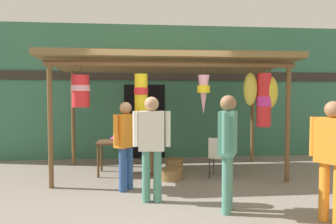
{
  "coord_description": "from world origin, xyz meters",
  "views": [
    {
      "loc": [
        -0.38,
        -5.55,
        1.66
      ],
      "look_at": [
        0.24,
        1.21,
        1.32
      ],
      "focal_mm": 32.02,
      "sensor_mm": 36.0,
      "label": 1
    }
  ],
  "objects_px": {
    "vendor_in_orange": "(152,140)",
    "passerby_at_right": "(126,139)",
    "folding_chair": "(219,154)",
    "display_table": "(126,145)",
    "customer_foreground": "(332,152)",
    "wicker_basket_by_table": "(174,165)",
    "wicker_basket_spare": "(170,174)",
    "flower_heap_on_table": "(126,138)",
    "shopper_by_bananas": "(228,143)"
  },
  "relations": [
    {
      "from": "vendor_in_orange",
      "to": "passerby_at_right",
      "type": "bearing_deg",
      "value": 124.26
    },
    {
      "from": "folding_chair",
      "to": "passerby_at_right",
      "type": "height_order",
      "value": "passerby_at_right"
    },
    {
      "from": "display_table",
      "to": "passerby_at_right",
      "type": "height_order",
      "value": "passerby_at_right"
    },
    {
      "from": "vendor_in_orange",
      "to": "display_table",
      "type": "bearing_deg",
      "value": 105.3
    },
    {
      "from": "customer_foreground",
      "to": "display_table",
      "type": "bearing_deg",
      "value": 135.06
    },
    {
      "from": "passerby_at_right",
      "to": "vendor_in_orange",
      "type": "bearing_deg",
      "value": -55.74
    },
    {
      "from": "wicker_basket_by_table",
      "to": "wicker_basket_spare",
      "type": "relative_size",
      "value": 0.83
    },
    {
      "from": "customer_foreground",
      "to": "vendor_in_orange",
      "type": "bearing_deg",
      "value": 156.57
    },
    {
      "from": "flower_heap_on_table",
      "to": "display_table",
      "type": "bearing_deg",
      "value": -80.27
    },
    {
      "from": "wicker_basket_spare",
      "to": "wicker_basket_by_table",
      "type": "bearing_deg",
      "value": 76.06
    },
    {
      "from": "wicker_basket_spare",
      "to": "passerby_at_right",
      "type": "height_order",
      "value": "passerby_at_right"
    },
    {
      "from": "folding_chair",
      "to": "wicker_basket_spare",
      "type": "relative_size",
      "value": 1.79
    },
    {
      "from": "folding_chair",
      "to": "shopper_by_bananas",
      "type": "relative_size",
      "value": 0.5
    },
    {
      "from": "wicker_basket_by_table",
      "to": "vendor_in_orange",
      "type": "bearing_deg",
      "value": -106.92
    },
    {
      "from": "customer_foreground",
      "to": "flower_heap_on_table",
      "type": "bearing_deg",
      "value": 134.92
    },
    {
      "from": "flower_heap_on_table",
      "to": "vendor_in_orange",
      "type": "height_order",
      "value": "vendor_in_orange"
    },
    {
      "from": "flower_heap_on_table",
      "to": "wicker_basket_spare",
      "type": "bearing_deg",
      "value": -30.83
    },
    {
      "from": "display_table",
      "to": "vendor_in_orange",
      "type": "relative_size",
      "value": 0.73
    },
    {
      "from": "flower_heap_on_table",
      "to": "passerby_at_right",
      "type": "height_order",
      "value": "passerby_at_right"
    },
    {
      "from": "vendor_in_orange",
      "to": "passerby_at_right",
      "type": "relative_size",
      "value": 1.06
    },
    {
      "from": "vendor_in_orange",
      "to": "shopper_by_bananas",
      "type": "bearing_deg",
      "value": -25.58
    },
    {
      "from": "folding_chair",
      "to": "wicker_basket_by_table",
      "type": "xyz_separation_m",
      "value": [
        -0.86,
        0.63,
        -0.36
      ]
    },
    {
      "from": "wicker_basket_by_table",
      "to": "customer_foreground",
      "type": "distance_m",
      "value": 3.47
    },
    {
      "from": "folding_chair",
      "to": "vendor_in_orange",
      "type": "bearing_deg",
      "value": -138.75
    },
    {
      "from": "wicker_basket_by_table",
      "to": "vendor_in_orange",
      "type": "relative_size",
      "value": 0.23
    },
    {
      "from": "passerby_at_right",
      "to": "display_table",
      "type": "bearing_deg",
      "value": 92.88
    },
    {
      "from": "folding_chair",
      "to": "shopper_by_bananas",
      "type": "height_order",
      "value": "shopper_by_bananas"
    },
    {
      "from": "shopper_by_bananas",
      "to": "folding_chair",
      "type": "bearing_deg",
      "value": 78.62
    },
    {
      "from": "flower_heap_on_table",
      "to": "passerby_at_right",
      "type": "xyz_separation_m",
      "value": [
        0.06,
        -1.18,
        0.15
      ]
    },
    {
      "from": "display_table",
      "to": "wicker_basket_spare",
      "type": "distance_m",
      "value": 1.18
    },
    {
      "from": "vendor_in_orange",
      "to": "shopper_by_bananas",
      "type": "xyz_separation_m",
      "value": [
        1.07,
        -0.51,
        0.01
      ]
    },
    {
      "from": "wicker_basket_spare",
      "to": "vendor_in_orange",
      "type": "bearing_deg",
      "value": -108.29
    },
    {
      "from": "wicker_basket_spare",
      "to": "customer_foreground",
      "type": "xyz_separation_m",
      "value": [
        1.9,
        -2.28,
        0.84
      ]
    },
    {
      "from": "folding_chair",
      "to": "wicker_basket_by_table",
      "type": "distance_m",
      "value": 1.12
    },
    {
      "from": "folding_chair",
      "to": "display_table",
      "type": "bearing_deg",
      "value": 163.93
    },
    {
      "from": "flower_heap_on_table",
      "to": "wicker_basket_spare",
      "type": "distance_m",
      "value": 1.26
    },
    {
      "from": "display_table",
      "to": "customer_foreground",
      "type": "height_order",
      "value": "customer_foreground"
    },
    {
      "from": "customer_foreground",
      "to": "wicker_basket_spare",
      "type": "bearing_deg",
      "value": 129.84
    },
    {
      "from": "folding_chair",
      "to": "wicker_basket_spare",
      "type": "height_order",
      "value": "folding_chair"
    },
    {
      "from": "wicker_basket_by_table",
      "to": "display_table",
      "type": "bearing_deg",
      "value": -176.12
    },
    {
      "from": "display_table",
      "to": "wicker_basket_by_table",
      "type": "relative_size",
      "value": 3.11
    },
    {
      "from": "display_table",
      "to": "customer_foreground",
      "type": "xyz_separation_m",
      "value": [
        2.82,
        -2.81,
        0.32
      ]
    },
    {
      "from": "wicker_basket_by_table",
      "to": "flower_heap_on_table",
      "type": "bearing_deg",
      "value": -177.05
    },
    {
      "from": "folding_chair",
      "to": "shopper_by_bananas",
      "type": "distance_m",
      "value": 1.87
    },
    {
      "from": "customer_foreground",
      "to": "shopper_by_bananas",
      "type": "relative_size",
      "value": 0.95
    },
    {
      "from": "flower_heap_on_table",
      "to": "wicker_basket_spare",
      "type": "height_order",
      "value": "flower_heap_on_table"
    },
    {
      "from": "flower_heap_on_table",
      "to": "wicker_basket_by_table",
      "type": "relative_size",
      "value": 1.62
    },
    {
      "from": "wicker_basket_spare",
      "to": "flower_heap_on_table",
      "type": "bearing_deg",
      "value": 149.17
    },
    {
      "from": "vendor_in_orange",
      "to": "customer_foreground",
      "type": "xyz_separation_m",
      "value": [
        2.32,
        -1.01,
        -0.04
      ]
    },
    {
      "from": "flower_heap_on_table",
      "to": "wicker_basket_by_table",
      "type": "bearing_deg",
      "value": 2.95
    }
  ]
}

